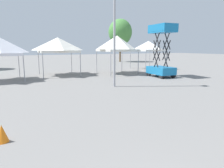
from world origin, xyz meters
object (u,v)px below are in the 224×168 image
Objects in this scene: canopy_tent_behind_center at (117,43)px; canopy_tent_center at (148,46)px; tree_behind_tents_left at (120,32)px; scissor_lift at (161,62)px; canopy_tent_behind_left at (58,45)px; traffic_cone_lot_center at (2,133)px; light_pole_near_lift at (114,7)px.

canopy_tent_behind_center is 1.11× the size of canopy_tent_center.
scissor_lift is at bearing -109.44° from tree_behind_tents_left.
canopy_tent_behind_left is 7.09× the size of traffic_cone_lot_center.
tree_behind_tents_left is (8.41, 14.01, 2.19)m from canopy_tent_behind_center.
traffic_cone_lot_center is (-6.21, -5.42, -4.52)m from light_pole_near_lift.
canopy_tent_behind_left is 1.06× the size of canopy_tent_center.
light_pole_near_lift is at bearing -120.84° from tree_behind_tents_left.
tree_behind_tents_left reaches higher than canopy_tent_behind_center.
light_pole_near_lift is (-3.30, -5.62, 1.97)m from canopy_tent_behind_center.
canopy_tent_center is at bearing 3.52° from canopy_tent_behind_left.
canopy_tent_behind_center is at bearing 121.43° from scissor_lift.
tree_behind_tents_left is (11.72, 19.63, 0.22)m from light_pole_near_lift.
light_pole_near_lift is 1.17× the size of tree_behind_tents_left.
canopy_tent_center is 6.61m from scissor_lift.
canopy_tent_center is 6.69× the size of traffic_cone_lot_center.
canopy_tent_behind_left is 0.79× the size of scissor_lift.
canopy_tent_behind_left is at bearing -137.10° from tree_behind_tents_left.
canopy_tent_behind_left is at bearing 144.91° from scissor_lift.
canopy_tent_behind_center is 5.66m from canopy_tent_center.
light_pole_near_lift is at bearing -159.83° from scissor_lift.
canopy_tent_behind_left is 8.96m from scissor_lift.
canopy_tent_behind_center is 7.46× the size of traffic_cone_lot_center.
scissor_lift is 13.92m from traffic_cone_lot_center.
light_pole_near_lift is (-5.50, -2.02, 3.48)m from scissor_lift.
canopy_tent_behind_center is at bearing 49.23° from traffic_cone_lot_center.
canopy_tent_behind_center is 6.81m from light_pole_near_lift.
tree_behind_tents_left reaches higher than traffic_cone_lot_center.
scissor_lift is (7.25, -5.09, -1.36)m from canopy_tent_behind_left.
light_pole_near_lift reaches higher than tree_behind_tents_left.
canopy_tent_behind_center is (5.05, -1.50, 0.16)m from canopy_tent_behind_left.
scissor_lift is at bearing 32.43° from traffic_cone_lot_center.
scissor_lift reaches higher than traffic_cone_lot_center.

